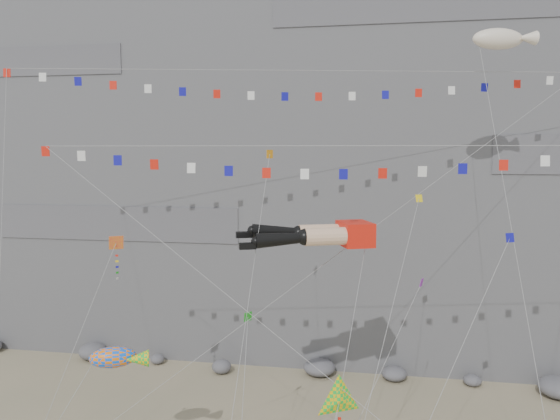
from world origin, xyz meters
name	(u,v)px	position (x,y,z in m)	size (l,w,h in m)	color
cliff	(335,86)	(0.00, 32.00, 25.00)	(80.00, 28.00, 50.00)	slate
talus_boulders	(319,368)	(0.00, 17.00, 0.60)	(60.00, 3.00, 1.20)	slate
legs_kite	(319,235)	(1.12, 4.76, 13.46)	(7.89, 14.22, 18.56)	red
flag_banner_upper	(302,71)	(-0.63, 9.93, 23.41)	(36.65, 17.03, 30.16)	red
flag_banner_lower	(325,146)	(1.56, 2.59, 18.46)	(30.19, 7.04, 22.47)	red
harlequin_kite	(116,244)	(-11.12, 4.33, 12.68)	(3.00, 9.66, 15.50)	red
fish_windsock	(113,358)	(-9.32, 0.02, 7.34)	(6.03, 6.34, 9.77)	orange
delta_kite	(340,401)	(2.73, -1.45, 6.60)	(3.00, 7.27, 9.34)	yellow
blimp_windsock	(498,40)	(11.47, 10.15, 25.00)	(4.32, 13.93, 28.09)	#F3E2C8
small_kite_a	(269,161)	(-2.11, 6.31, 17.65)	(1.14, 12.69, 21.65)	orange
small_kite_b	(420,287)	(6.89, 6.47, 10.25)	(6.81, 11.82, 16.53)	purple
small_kite_c	(248,320)	(-2.81, 3.53, 8.67)	(2.48, 11.70, 14.18)	#179619
small_kite_d	(417,207)	(6.65, 6.86, 14.96)	(5.23, 14.98, 21.56)	yellow
small_kite_e	(507,244)	(10.83, 2.89, 13.52)	(8.00, 8.67, 17.60)	#1312A0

